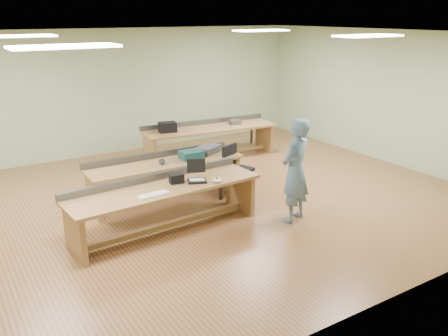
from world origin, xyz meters
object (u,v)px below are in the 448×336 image
(parts_bin_grey, at_px, (208,149))
(workbench_mid, at_px, (165,171))
(workbench_back, at_px, (210,135))
(laptop_base, at_px, (197,181))
(person, at_px, (295,171))
(parts_bin_teal, at_px, (191,155))
(mug, at_px, (162,162))
(workbench_front, at_px, (165,197))
(task_chair, at_px, (237,176))
(drinks_can, at_px, (170,160))
(camera_bag, at_px, (177,179))

(parts_bin_grey, bearing_deg, workbench_mid, -176.13)
(workbench_back, distance_m, laptop_base, 3.84)
(person, xyz_separation_m, parts_bin_teal, (-0.93, 1.87, -0.05))
(laptop_base, bearing_deg, mug, 117.98)
(workbench_front, relative_size, parts_bin_teal, 7.66)
(workbench_front, relative_size, mug, 27.85)
(workbench_front, height_order, laptop_base, workbench_front)
(workbench_front, xyz_separation_m, laptop_base, (0.54, -0.09, 0.20))
(workbench_front, relative_size, workbench_back, 0.97)
(laptop_base, distance_m, parts_bin_teal, 1.30)
(workbench_mid, relative_size, task_chair, 3.06)
(laptop_base, distance_m, mug, 1.13)
(drinks_can, bearing_deg, laptop_base, -93.85)
(workbench_back, height_order, mug, workbench_back)
(camera_bag, distance_m, mug, 1.04)
(workbench_back, xyz_separation_m, drinks_can, (-2.04, -2.08, 0.25))
(mug, bearing_deg, task_chair, -11.98)
(person, distance_m, laptop_base, 1.62)
(person, relative_size, parts_bin_teal, 4.19)
(mug, bearing_deg, drinks_can, -2.20)
(workbench_mid, xyz_separation_m, laptop_base, (-0.03, -1.27, 0.21))
(person, bearing_deg, workbench_front, -42.18)
(person, height_order, task_chair, person)
(workbench_mid, distance_m, laptop_base, 1.29)
(workbench_back, distance_m, mug, 3.04)
(camera_bag, bearing_deg, workbench_back, 59.49)
(parts_bin_teal, distance_m, drinks_can, 0.46)
(parts_bin_grey, bearing_deg, drinks_can, -166.77)
(task_chair, xyz_separation_m, parts_bin_grey, (-0.33, 0.51, 0.47))
(workbench_back, relative_size, drinks_can, 25.88)
(workbench_front, relative_size, workbench_mid, 1.09)
(parts_bin_grey, distance_m, mug, 1.10)
(task_chair, relative_size, mug, 8.33)
(camera_bag, bearing_deg, task_chair, 31.38)
(workbench_mid, bearing_deg, drinks_can, -73.40)
(laptop_base, height_order, task_chair, task_chair)
(camera_bag, distance_m, parts_bin_teal, 1.36)
(workbench_front, relative_size, person, 1.83)
(workbench_front, distance_m, laptop_base, 0.58)
(workbench_front, xyz_separation_m, mug, (0.45, 1.04, 0.23))
(workbench_back, distance_m, drinks_can, 2.92)
(workbench_mid, height_order, person, person)
(workbench_back, xyz_separation_m, task_chair, (-0.80, -2.37, -0.21))
(workbench_mid, distance_m, workbench_back, 2.84)
(workbench_back, xyz_separation_m, parts_bin_teal, (-1.58, -2.02, 0.26))
(workbench_mid, height_order, mug, workbench_mid)
(drinks_can, bearing_deg, workbench_mid, 105.66)
(laptop_base, relative_size, parts_bin_grey, 0.61)
(camera_bag, bearing_deg, laptop_base, -13.49)
(workbench_mid, relative_size, laptop_base, 9.87)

